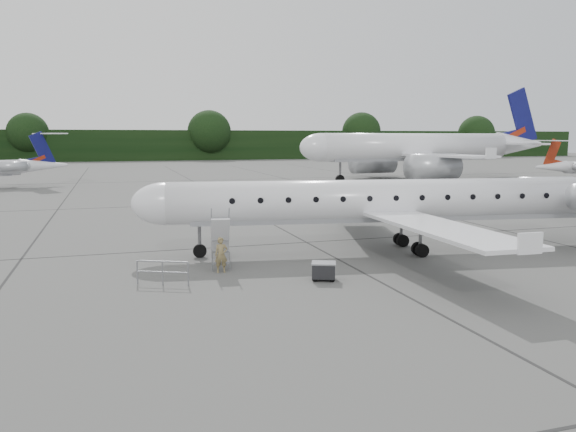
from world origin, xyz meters
name	(u,v)px	position (x,y,z in m)	size (l,w,h in m)	color
ground	(439,266)	(0.00, 0.00, 0.00)	(320.00, 320.00, 0.00)	#565654
treeline	(169,145)	(0.00, 130.00, 4.00)	(260.00, 4.00, 8.00)	black
main_regional_jet	(393,180)	(-0.52, 3.86, 3.89)	(30.32, 21.83, 7.77)	white
airstair	(220,241)	(-9.97, 3.10, 1.22)	(0.85, 2.09, 2.44)	white
passenger	(221,255)	(-10.15, 1.92, 0.81)	(0.59, 0.39, 1.62)	olive
safety_railing	(163,273)	(-12.90, 0.46, 0.50)	(2.20, 0.08, 1.00)	gray
baggage_cart	(324,271)	(-6.20, -0.82, 0.42)	(0.98, 0.79, 0.85)	black
bg_narrowbody	(416,133)	(25.68, 46.75, 6.64)	(37.01, 26.64, 13.28)	white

